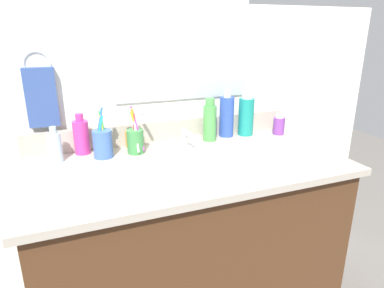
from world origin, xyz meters
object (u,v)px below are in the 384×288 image
at_px(bottle_mouthwash_teal, 246,115).
at_px(bottle_cream_purple, 279,125).
at_px(bottle_shampoo_blue, 227,116).
at_px(bottle_soap_pink, 81,136).
at_px(hand_towel, 41,97).
at_px(faucet, 185,142).
at_px(bottle_oil_amber, 130,139).
at_px(bottle_gel_clear, 55,147).
at_px(bottle_toner_green, 210,121).
at_px(cup_blue_plastic, 103,143).
at_px(cup_green, 136,139).

bearing_deg(bottle_mouthwash_teal, bottle_cream_purple, -19.04).
height_order(bottle_shampoo_blue, bottle_soap_pink, bottle_shampoo_blue).
relative_size(hand_towel, bottle_shampoo_blue, 1.03).
relative_size(hand_towel, faucet, 1.38).
xyz_separation_m(bottle_mouthwash_teal, bottle_oil_amber, (-0.53, 0.02, -0.06)).
distance_m(bottle_gel_clear, bottle_oil_amber, 0.30).
relative_size(hand_towel, bottle_oil_amber, 2.72).
relative_size(hand_towel, bottle_gel_clear, 1.66).
bearing_deg(bottle_shampoo_blue, bottle_mouthwash_teal, -8.22).
height_order(bottle_toner_green, cup_blue_plastic, cup_blue_plastic).
bearing_deg(bottle_oil_amber, cup_green, -86.75).
bearing_deg(bottle_gel_clear, bottle_toner_green, 2.32).
xyz_separation_m(hand_towel, bottle_oil_amber, (0.31, -0.05, -0.18)).
bearing_deg(bottle_mouthwash_teal, hand_towel, 175.53).
bearing_deg(cup_blue_plastic, bottle_mouthwash_teal, 5.34).
bearing_deg(bottle_shampoo_blue, bottle_soap_pink, -179.83).
height_order(bottle_toner_green, bottle_cream_purple, bottle_toner_green).
bearing_deg(hand_towel, cup_green, -21.45).
relative_size(bottle_soap_pink, bottle_cream_purple, 1.67).
height_order(bottle_shampoo_blue, bottle_oil_amber, bottle_shampoo_blue).
bearing_deg(bottle_gel_clear, bottle_mouthwash_teal, 3.09).
relative_size(bottle_shampoo_blue, cup_blue_plastic, 1.11).
xyz_separation_m(hand_towel, cup_green, (0.32, -0.13, -0.17)).
xyz_separation_m(bottle_mouthwash_teal, bottle_soap_pink, (-0.72, 0.01, -0.02)).
bearing_deg(bottle_cream_purple, bottle_soap_pink, 175.91).
distance_m(bottle_mouthwash_teal, bottle_gel_clear, 0.82).
height_order(cup_green, cup_blue_plastic, cup_blue_plastic).
bearing_deg(bottle_shampoo_blue, cup_green, -170.45).
height_order(bottle_shampoo_blue, cup_green, bottle_shampoo_blue).
bearing_deg(hand_towel, bottle_oil_amber, -8.36).
distance_m(bottle_gel_clear, cup_green, 0.29).
bearing_deg(bottle_oil_amber, bottle_toner_green, -6.46).
distance_m(hand_towel, bottle_soap_pink, 0.20).
distance_m(bottle_toner_green, cup_green, 0.34).
xyz_separation_m(faucet, bottle_gel_clear, (-0.49, 0.04, 0.03)).
height_order(bottle_gel_clear, bottle_toner_green, bottle_toner_green).
relative_size(faucet, bottle_oil_amber, 1.98).
xyz_separation_m(bottle_gel_clear, bottle_oil_amber, (0.29, 0.06, -0.02)).
relative_size(bottle_cream_purple, cup_green, 0.51).
bearing_deg(faucet, bottle_mouthwash_teal, 14.46).
height_order(faucet, cup_blue_plastic, cup_blue_plastic).
bearing_deg(faucet, bottle_gel_clear, 175.33).
distance_m(bottle_shampoo_blue, cup_blue_plastic, 0.56).
height_order(bottle_oil_amber, cup_blue_plastic, cup_blue_plastic).
height_order(faucet, bottle_gel_clear, bottle_gel_clear).
xyz_separation_m(hand_towel, cup_blue_plastic, (0.19, -0.13, -0.16)).
height_order(faucet, bottle_oil_amber, faucet).
bearing_deg(bottle_shampoo_blue, faucet, -157.39).
xyz_separation_m(bottle_gel_clear, cup_blue_plastic, (0.17, -0.02, -0.00)).
bearing_deg(bottle_soap_pink, faucet, -13.65).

